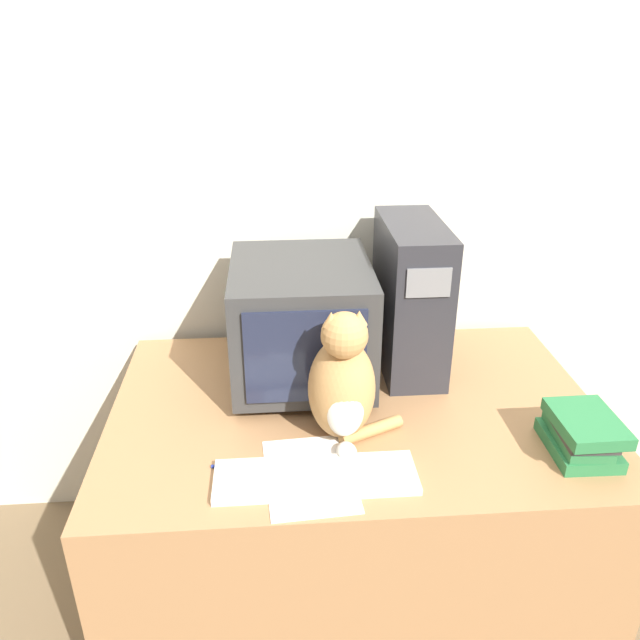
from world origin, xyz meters
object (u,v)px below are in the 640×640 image
object	(u,v)px
keyboard	(316,477)
cat	(343,384)
computer_tower	(410,296)
pen	(242,465)
book_stack	(581,434)
crt_monitor	(301,321)

from	to	relation	value
keyboard	cat	xyz separation A→B (m)	(0.08, 0.17, 0.15)
computer_tower	cat	distance (m)	0.46
computer_tower	keyboard	world-z (taller)	computer_tower
pen	cat	bearing A→B (deg)	22.67
book_stack	pen	size ratio (longest dim) A/B	1.46
computer_tower	pen	size ratio (longest dim) A/B	3.08
keyboard	book_stack	xyz separation A→B (m)	(0.68, 0.06, 0.04)
crt_monitor	pen	xyz separation A→B (m)	(-0.17, -0.42, -0.19)
keyboard	pen	world-z (taller)	keyboard
crt_monitor	cat	xyz separation A→B (m)	(0.09, -0.31, -0.03)
keyboard	cat	bearing A→B (deg)	64.62
keyboard	pen	size ratio (longest dim) A/B	3.24
crt_monitor	keyboard	distance (m)	0.52
computer_tower	pen	world-z (taller)	computer_tower
keyboard	cat	world-z (taller)	cat
crt_monitor	computer_tower	distance (m)	0.35
keyboard	book_stack	world-z (taller)	book_stack
cat	book_stack	bearing A→B (deg)	-12.64
cat	book_stack	xyz separation A→B (m)	(0.59, -0.12, -0.11)
keyboard	crt_monitor	bearing A→B (deg)	90.89
book_stack	keyboard	bearing A→B (deg)	-175.12
computer_tower	keyboard	bearing A→B (deg)	-121.05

